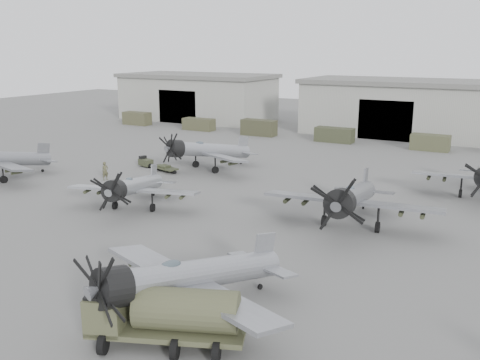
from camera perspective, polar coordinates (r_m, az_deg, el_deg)
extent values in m
plane|color=#575755|center=(34.74, -8.48, -9.34)|extent=(220.00, 220.00, 0.00)
cube|color=#9C9D93|center=(104.95, -4.51, 8.67)|extent=(28.00, 14.00, 8.00)
cube|color=slate|center=(104.64, -4.55, 11.04)|extent=(29.00, 14.80, 0.70)
cube|color=black|center=(99.48, -6.67, 7.75)|extent=(8.12, 0.40, 6.00)
cube|color=#9C9D93|center=(89.83, 16.34, 7.26)|extent=(28.00, 14.00, 8.00)
cube|color=slate|center=(89.47, 16.53, 10.03)|extent=(29.00, 14.80, 0.70)
cube|color=black|center=(83.38, 15.22, 6.16)|extent=(8.12, 0.40, 6.00)
cube|color=#43432C|center=(98.86, -10.94, 6.47)|extent=(5.12, 2.20, 2.29)
cube|color=#41412A|center=(90.96, -4.42, 5.95)|extent=(5.46, 2.20, 1.99)
cube|color=#383925|center=(85.22, 2.02, 5.61)|extent=(5.58, 2.20, 2.49)
cube|color=#363925|center=(80.40, 10.03, 4.76)|extent=(5.64, 2.20, 2.12)
cube|color=#45472E|center=(77.12, 19.62, 3.79)|extent=(5.05, 2.20, 2.16)
cylinder|color=#919399|center=(28.13, -4.59, -9.99)|extent=(5.10, 10.74, 3.20)
cylinder|color=black|center=(25.52, -13.48, -11.08)|extent=(2.38, 2.18, 2.13)
cube|color=#919399|center=(27.91, -5.61, -10.80)|extent=(12.81, 6.44, 0.57)
cube|color=#919399|center=(30.94, 2.61, -7.34)|extent=(0.69, 1.65, 2.04)
ellipsoid|color=#3F4C54|center=(26.91, -7.46, -9.07)|extent=(0.99, 1.36, 0.57)
cylinder|color=black|center=(29.97, -8.09, -12.52)|extent=(0.55, 0.87, 0.82)
cylinder|color=black|center=(27.15, -3.40, -15.39)|extent=(0.55, 0.87, 0.82)
cylinder|color=black|center=(31.64, 2.16, -11.30)|extent=(0.23, 0.35, 0.33)
cylinder|color=gray|center=(62.04, -24.07, 2.11)|extent=(4.09, 10.58, 3.11)
cube|color=gray|center=(63.87, -20.24, 2.92)|extent=(0.53, 1.63, 1.99)
cylinder|color=black|center=(60.40, -23.90, 0.04)|extent=(0.47, 0.84, 0.80)
cylinder|color=black|center=(64.17, -20.31, 0.95)|extent=(0.20, 0.34, 0.32)
cylinder|color=#96999E|center=(47.16, -11.03, -0.58)|extent=(4.12, 9.64, 2.85)
cylinder|color=black|center=(43.22, -13.28, -1.11)|extent=(2.07, 1.88, 1.89)
cube|color=#96999E|center=(46.73, -11.28, -1.02)|extent=(11.48, 5.23, 0.51)
cube|color=#96999E|center=(50.97, -9.17, 0.75)|extent=(0.55, 1.48, 1.82)
ellipsoid|color=#3F4C54|center=(45.67, -11.79, -0.03)|extent=(0.84, 1.20, 0.51)
cylinder|color=black|center=(47.66, -13.20, -2.65)|extent=(0.46, 0.77, 0.73)
cylinder|color=black|center=(46.32, -9.31, -2.94)|extent=(0.46, 0.77, 0.73)
cylinder|color=black|center=(51.21, -9.19, -1.51)|extent=(0.19, 0.31, 0.29)
cylinder|color=gray|center=(42.53, 12.05, -1.68)|extent=(2.88, 11.64, 3.40)
cylinder|color=black|center=(37.49, 10.61, -2.45)|extent=(2.24, 1.93, 2.26)
cube|color=gray|center=(41.99, 11.86, -2.27)|extent=(13.78, 3.87, 0.61)
cube|color=gray|center=(47.37, 13.25, 0.07)|extent=(0.33, 1.81, 2.17)
ellipsoid|color=#3F4C54|center=(40.63, 11.65, -0.97)|extent=(0.79, 1.37, 0.61)
cylinder|color=black|center=(42.71, 8.96, -4.31)|extent=(0.40, 0.90, 0.87)
cylinder|color=black|center=(41.99, 14.45, -4.91)|extent=(0.40, 0.90, 0.87)
cylinder|color=black|center=(47.68, 13.02, -2.83)|extent=(0.17, 0.36, 0.35)
cylinder|color=#93959B|center=(61.20, -3.13, 3.20)|extent=(5.40, 10.50, 3.15)
cylinder|color=black|center=(58.46, -6.91, 3.36)|extent=(2.38, 2.20, 2.10)
cube|color=#93959B|center=(60.90, -3.59, 2.90)|extent=(12.54, 6.78, 0.57)
cube|color=#93959B|center=(64.02, 0.31, 3.85)|extent=(0.74, 1.60, 2.02)
ellipsoid|color=#3F4C54|center=(60.12, -4.39, 3.87)|extent=(1.01, 1.35, 0.57)
cylinder|color=black|center=(62.66, -4.74, 1.68)|extent=(0.56, 0.85, 0.81)
cylinder|color=black|center=(59.60, -2.65, 1.07)|extent=(0.56, 0.85, 0.81)
cylinder|color=black|center=(64.26, 0.10, 1.86)|extent=(0.23, 0.34, 0.32)
cylinder|color=black|center=(54.05, 22.45, -1.35)|extent=(0.35, 0.83, 0.81)
cube|color=#46482F|center=(26.32, -7.71, -15.45)|extent=(7.73, 4.97, 0.26)
cube|color=#46482F|center=(26.74, -13.81, -13.20)|extent=(2.46, 2.87, 1.79)
cylinder|color=#46482F|center=(25.60, -5.68, -13.60)|extent=(5.23, 3.64, 2.00)
cube|color=black|center=(26.33, -13.93, -11.37)|extent=(2.24, 2.54, 0.16)
cylinder|color=black|center=(26.28, -14.41, -16.63)|extent=(0.64, 1.00, 0.95)
cylinder|color=black|center=(27.02, -1.64, -15.24)|extent=(0.64, 1.00, 0.95)
cube|color=#333824|center=(63.73, -10.02, 1.87)|extent=(1.89, 1.43, 0.75)
cube|color=black|center=(64.08, -10.33, 2.35)|extent=(0.67, 0.93, 0.47)
cylinder|color=black|center=(63.78, -10.01, 1.62)|extent=(1.22, 0.80, 0.52)
cylinder|color=black|center=(62.78, -9.37, 1.63)|extent=(1.10, 0.37, 0.07)
cube|color=#333824|center=(60.95, -8.06, 1.31)|extent=(3.77, 2.19, 0.17)
cylinder|color=black|center=(61.01, -8.05, 1.09)|extent=(1.46, 0.76, 0.41)
cylinder|color=#333824|center=(60.91, -8.07, 1.48)|extent=(1.34, 0.63, 0.30)
imported|color=#4A4930|center=(58.02, -14.18, 0.93)|extent=(0.70, 0.84, 1.96)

